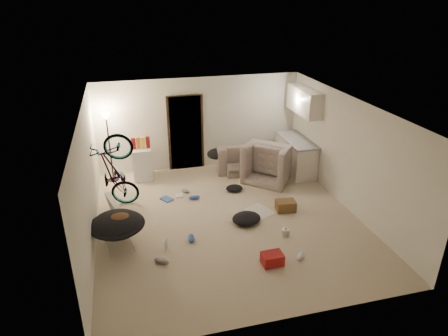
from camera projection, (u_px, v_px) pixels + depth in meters
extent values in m
cube|color=beige|center=(228.00, 220.00, 8.67)|extent=(5.50, 6.00, 0.02)
cube|color=white|center=(229.00, 107.00, 7.65)|extent=(5.50, 6.00, 0.02)
cube|color=white|center=(200.00, 123.00, 10.82)|extent=(5.50, 0.02, 2.50)
cube|color=white|center=(285.00, 252.00, 5.50)|extent=(5.50, 0.02, 2.50)
cube|color=white|center=(87.00, 181.00, 7.53)|extent=(0.02, 6.00, 2.50)
cube|color=white|center=(349.00, 154.00, 8.79)|extent=(0.02, 6.00, 2.50)
cube|color=black|center=(186.00, 133.00, 10.79)|extent=(0.85, 0.10, 2.04)
cube|color=#312111|center=(186.00, 133.00, 10.76)|extent=(0.97, 0.04, 2.10)
cylinder|color=black|center=(114.00, 179.00, 10.46)|extent=(0.28, 0.28, 0.03)
cylinder|color=black|center=(110.00, 150.00, 10.12)|extent=(0.04, 0.04, 1.70)
cone|color=#FFE0A5|center=(106.00, 117.00, 9.76)|extent=(0.24, 0.24, 0.18)
cube|color=silver|center=(296.00, 156.00, 10.81)|extent=(0.60, 1.50, 0.88)
cube|color=gray|center=(297.00, 140.00, 10.63)|extent=(0.64, 1.54, 0.04)
cube|color=silver|center=(305.00, 101.00, 10.23)|extent=(0.38, 1.40, 0.65)
imported|color=#3B423A|center=(251.00, 159.00, 11.02)|extent=(1.98, 0.89, 0.57)
imported|color=#3B423A|center=(272.00, 164.00, 10.46)|extent=(1.54, 1.52, 0.75)
imported|color=black|center=(116.00, 188.00, 8.98)|extent=(1.95, 1.09, 1.07)
imported|color=maroon|center=(165.00, 251.00, 7.60)|extent=(0.26, 0.24, 0.02)
cube|color=white|center=(142.00, 164.00, 10.38)|extent=(0.50, 0.50, 0.84)
cube|color=maroon|center=(134.00, 143.00, 10.11)|extent=(0.11, 0.09, 0.30)
cube|color=orange|center=(138.00, 143.00, 10.13)|extent=(0.11, 0.08, 0.30)
cube|color=yellow|center=(143.00, 143.00, 10.16)|extent=(0.11, 0.08, 0.30)
cube|color=maroon|center=(148.00, 142.00, 10.19)|extent=(0.10, 0.07, 0.30)
cylinder|color=silver|center=(119.00, 238.00, 7.60)|extent=(0.69, 0.69, 0.48)
ellipsoid|color=black|center=(117.00, 224.00, 7.48)|extent=(0.97, 0.97, 0.41)
torus|color=black|center=(117.00, 224.00, 7.48)|extent=(1.04, 1.04, 0.08)
ellipsoid|color=#4D301A|center=(119.00, 220.00, 7.42)|extent=(0.54, 0.47, 0.22)
ellipsoid|color=black|center=(217.00, 154.00, 10.70)|extent=(0.61, 0.52, 0.28)
cube|color=silver|center=(118.00, 213.00, 8.29)|extent=(0.50, 0.98, 0.64)
cube|color=brown|center=(286.00, 206.00, 8.96)|extent=(0.46, 0.35, 0.24)
cube|color=maroon|center=(272.00, 259.00, 7.21)|extent=(0.39, 0.29, 0.22)
cylinder|color=beige|center=(285.00, 232.00, 8.06)|extent=(0.15, 0.15, 0.15)
cone|color=beige|center=(286.00, 228.00, 8.01)|extent=(0.09, 0.09, 0.07)
cube|color=silver|center=(260.00, 211.00, 8.99)|extent=(0.67, 0.74, 0.01)
cube|color=#3154B4|center=(167.00, 199.00, 9.47)|extent=(0.33, 0.35, 0.03)
cube|color=silver|center=(179.00, 195.00, 9.65)|extent=(0.21, 0.25, 0.02)
ellipsoid|color=#3154B4|center=(194.00, 197.00, 9.47)|extent=(0.27, 0.11, 0.10)
ellipsoid|color=slate|center=(185.00, 191.00, 9.80)|extent=(0.22, 0.28, 0.10)
ellipsoid|color=#3154B4|center=(191.00, 238.00, 7.91)|extent=(0.17, 0.31, 0.11)
ellipsoid|color=slate|center=(162.00, 261.00, 7.25)|extent=(0.31, 0.26, 0.11)
ellipsoid|color=white|center=(300.00, 256.00, 7.39)|extent=(0.28, 0.28, 0.10)
ellipsoid|color=black|center=(246.00, 218.00, 8.50)|extent=(0.72, 0.65, 0.20)
ellipsoid|color=black|center=(234.00, 188.00, 9.89)|extent=(0.41, 0.36, 0.13)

